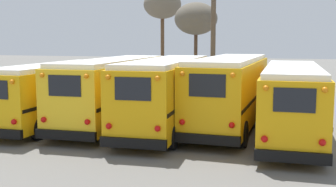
{
  "coord_description": "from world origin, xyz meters",
  "views": [
    {
      "loc": [
        5.71,
        -18.64,
        4.13
      ],
      "look_at": [
        0.0,
        0.18,
        1.64
      ],
      "focal_mm": 45.0,
      "sensor_mm": 36.0,
      "label": 1
    }
  ],
  "objects_px": {
    "school_bus_1": "(115,89)",
    "school_bus_2": "(168,91)",
    "school_bus_4": "(292,99)",
    "school_bus_3": "(231,89)",
    "school_bus_0": "(56,91)",
    "bare_tree_1": "(162,6)",
    "utility_pole": "(213,35)",
    "bare_tree_0": "(196,19)"
  },
  "relations": [
    {
      "from": "school_bus_4",
      "to": "utility_pole",
      "type": "relative_size",
      "value": 1.12
    },
    {
      "from": "school_bus_1",
      "to": "bare_tree_0",
      "type": "bearing_deg",
      "value": 87.23
    },
    {
      "from": "school_bus_4",
      "to": "bare_tree_1",
      "type": "height_order",
      "value": "bare_tree_1"
    },
    {
      "from": "school_bus_1",
      "to": "utility_pole",
      "type": "bearing_deg",
      "value": 75.88
    },
    {
      "from": "school_bus_1",
      "to": "bare_tree_1",
      "type": "height_order",
      "value": "bare_tree_1"
    },
    {
      "from": "school_bus_4",
      "to": "bare_tree_0",
      "type": "relative_size",
      "value": 1.39
    },
    {
      "from": "utility_pole",
      "to": "school_bus_2",
      "type": "bearing_deg",
      "value": -89.88
    },
    {
      "from": "school_bus_2",
      "to": "bare_tree_1",
      "type": "height_order",
      "value": "bare_tree_1"
    },
    {
      "from": "school_bus_4",
      "to": "bare_tree_0",
      "type": "distance_m",
      "value": 17.61
    },
    {
      "from": "school_bus_4",
      "to": "school_bus_1",
      "type": "bearing_deg",
      "value": 175.04
    },
    {
      "from": "school_bus_2",
      "to": "school_bus_3",
      "type": "relative_size",
      "value": 1.05
    },
    {
      "from": "school_bus_1",
      "to": "school_bus_2",
      "type": "relative_size",
      "value": 0.96
    },
    {
      "from": "school_bus_4",
      "to": "utility_pole",
      "type": "bearing_deg",
      "value": 115.54
    },
    {
      "from": "school_bus_2",
      "to": "school_bus_4",
      "type": "distance_m",
      "value": 5.64
    },
    {
      "from": "school_bus_3",
      "to": "bare_tree_0",
      "type": "relative_size",
      "value": 1.43
    },
    {
      "from": "school_bus_2",
      "to": "school_bus_3",
      "type": "bearing_deg",
      "value": 19.33
    },
    {
      "from": "utility_pole",
      "to": "bare_tree_0",
      "type": "xyz_separation_m",
      "value": [
        -2.08,
        3.47,
        1.29
      ]
    },
    {
      "from": "school_bus_2",
      "to": "school_bus_0",
      "type": "bearing_deg",
      "value": -173.84
    },
    {
      "from": "bare_tree_0",
      "to": "school_bus_0",
      "type": "bearing_deg",
      "value": -102.87
    },
    {
      "from": "school_bus_3",
      "to": "school_bus_4",
      "type": "relative_size",
      "value": 1.03
    },
    {
      "from": "school_bus_4",
      "to": "school_bus_0",
      "type": "bearing_deg",
      "value": -179.56
    },
    {
      "from": "bare_tree_1",
      "to": "bare_tree_0",
      "type": "bearing_deg",
      "value": -39.88
    },
    {
      "from": "bare_tree_1",
      "to": "school_bus_0",
      "type": "bearing_deg",
      "value": -88.91
    },
    {
      "from": "school_bus_1",
      "to": "utility_pole",
      "type": "height_order",
      "value": "utility_pole"
    },
    {
      "from": "school_bus_4",
      "to": "utility_pole",
      "type": "height_order",
      "value": "utility_pole"
    },
    {
      "from": "school_bus_1",
      "to": "school_bus_2",
      "type": "xyz_separation_m",
      "value": [
        2.81,
        -0.21,
        0.01
      ]
    },
    {
      "from": "bare_tree_1",
      "to": "utility_pole",
      "type": "bearing_deg",
      "value": -48.41
    },
    {
      "from": "bare_tree_0",
      "to": "school_bus_3",
      "type": "bearing_deg",
      "value": -70.37
    },
    {
      "from": "school_bus_4",
      "to": "school_bus_2",
      "type": "bearing_deg",
      "value": 174.72
    },
    {
      "from": "school_bus_4",
      "to": "bare_tree_1",
      "type": "relative_size",
      "value": 1.15
    },
    {
      "from": "school_bus_4",
      "to": "school_bus_3",
      "type": "bearing_deg",
      "value": 151.84
    },
    {
      "from": "school_bus_3",
      "to": "school_bus_4",
      "type": "bearing_deg",
      "value": -28.16
    },
    {
      "from": "school_bus_1",
      "to": "bare_tree_1",
      "type": "bearing_deg",
      "value": 100.09
    },
    {
      "from": "school_bus_0",
      "to": "school_bus_3",
      "type": "xyz_separation_m",
      "value": [
        8.42,
        1.59,
        0.19
      ]
    },
    {
      "from": "school_bus_0",
      "to": "school_bus_4",
      "type": "xyz_separation_m",
      "value": [
        11.23,
        0.09,
        0.04
      ]
    },
    {
      "from": "school_bus_0",
      "to": "bare_tree_1",
      "type": "relative_size",
      "value": 1.11
    },
    {
      "from": "school_bus_3",
      "to": "bare_tree_1",
      "type": "relative_size",
      "value": 1.19
    },
    {
      "from": "school_bus_1",
      "to": "bare_tree_0",
      "type": "relative_size",
      "value": 1.44
    },
    {
      "from": "utility_pole",
      "to": "school_bus_3",
      "type": "bearing_deg",
      "value": -74.63
    },
    {
      "from": "school_bus_3",
      "to": "school_bus_1",
      "type": "bearing_deg",
      "value": -172.16
    },
    {
      "from": "school_bus_2",
      "to": "school_bus_4",
      "type": "height_order",
      "value": "school_bus_2"
    },
    {
      "from": "utility_pole",
      "to": "bare_tree_1",
      "type": "xyz_separation_m",
      "value": [
        -5.95,
        6.7,
        2.71
      ]
    }
  ]
}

